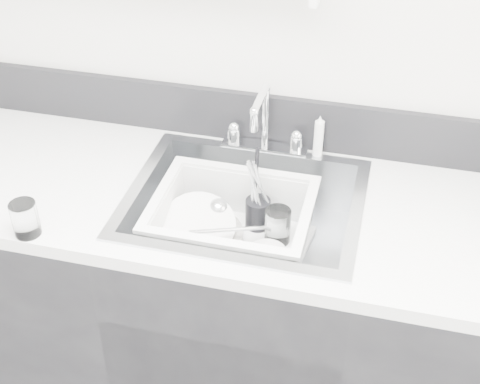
# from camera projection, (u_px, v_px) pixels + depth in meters

# --- Properties ---
(room_shell) EXTENTS (3.50, 3.00, 2.60)m
(room_shell) POSITION_uv_depth(u_px,v_px,m) (74.00, 76.00, 0.74)
(room_shell) COLOR silver
(room_shell) RESTS_ON ground
(counter_run) EXTENTS (3.20, 0.62, 0.92)m
(counter_run) POSITION_uv_depth(u_px,v_px,m) (244.00, 315.00, 2.09)
(counter_run) COLOR black
(counter_run) RESTS_ON ground
(backsplash) EXTENTS (3.20, 0.02, 0.16)m
(backsplash) POSITION_uv_depth(u_px,v_px,m) (268.00, 120.00, 2.00)
(backsplash) COLOR black
(backsplash) RESTS_ON counter_run
(sink) EXTENTS (0.64, 0.52, 0.20)m
(sink) POSITION_uv_depth(u_px,v_px,m) (244.00, 224.00, 1.87)
(sink) COLOR silver
(sink) RESTS_ON counter_run
(faucet) EXTENTS (0.26, 0.18, 0.23)m
(faucet) POSITION_uv_depth(u_px,v_px,m) (264.00, 134.00, 1.97)
(faucet) COLOR silver
(faucet) RESTS_ON counter_run
(side_sprayer) EXTENTS (0.03, 0.03, 0.14)m
(side_sprayer) POSITION_uv_depth(u_px,v_px,m) (319.00, 137.00, 1.95)
(side_sprayer) COLOR silver
(side_sprayer) RESTS_ON counter_run
(wash_tub) EXTENTS (0.48, 0.40, 0.17)m
(wash_tub) POSITION_uv_depth(u_px,v_px,m) (232.00, 226.00, 1.86)
(wash_tub) COLOR silver
(wash_tub) RESTS_ON sink
(plate_stack) EXTENTS (0.26, 0.25, 0.10)m
(plate_stack) POSITION_uv_depth(u_px,v_px,m) (202.00, 232.00, 1.90)
(plate_stack) COLOR white
(plate_stack) RESTS_ON wash_tub
(utensil_cup) EXTENTS (0.07, 0.07, 0.25)m
(utensil_cup) POSITION_uv_depth(u_px,v_px,m) (258.00, 210.00, 1.94)
(utensil_cup) COLOR black
(utensil_cup) RESTS_ON wash_tub
(ladle) EXTENTS (0.23, 0.28, 0.08)m
(ladle) POSITION_uv_depth(u_px,v_px,m) (226.00, 229.00, 1.90)
(ladle) COLOR silver
(ladle) RESTS_ON wash_tub
(tumbler_in_tub) EXTENTS (0.10, 0.10, 0.11)m
(tumbler_in_tub) POSITION_uv_depth(u_px,v_px,m) (278.00, 226.00, 1.89)
(tumbler_in_tub) COLOR white
(tumbler_in_tub) RESTS_ON wash_tub
(tumbler_counter) EXTENTS (0.08, 0.08, 0.09)m
(tumbler_counter) POSITION_uv_depth(u_px,v_px,m) (25.00, 219.00, 1.68)
(tumbler_counter) COLOR white
(tumbler_counter) RESTS_ON counter_run
(bowl_small) EXTENTS (0.14, 0.14, 0.03)m
(bowl_small) POSITION_uv_depth(u_px,v_px,m) (267.00, 256.00, 1.84)
(bowl_small) COLOR white
(bowl_small) RESTS_ON wash_tub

